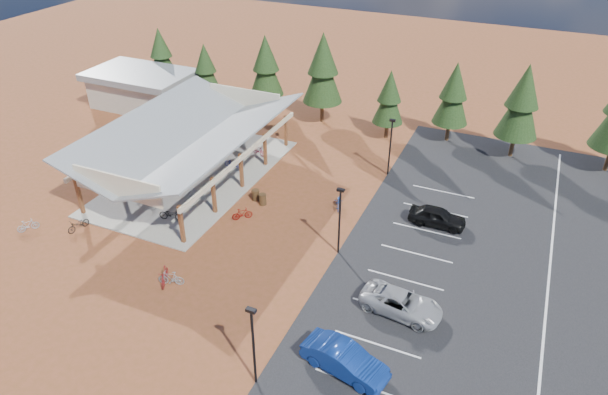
# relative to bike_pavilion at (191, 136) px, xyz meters

# --- Properties ---
(ground) EXTENTS (140.00, 140.00, 0.00)m
(ground) POSITION_rel_bike_pavilion_xyz_m (10.00, -7.00, -3.82)
(ground) COLOR brown
(ground) RESTS_ON ground
(asphalt_lot) EXTENTS (27.00, 44.00, 0.04)m
(asphalt_lot) POSITION_rel_bike_pavilion_xyz_m (28.50, -4.00, -3.80)
(asphalt_lot) COLOR black
(asphalt_lot) RESTS_ON ground
(concrete_pad) EXTENTS (10.60, 18.60, 0.10)m
(concrete_pad) POSITION_rel_bike_pavilion_xyz_m (0.00, 0.00, -3.77)
(concrete_pad) COLOR gray
(concrete_pad) RESTS_ON ground
(bike_pavilion) EXTENTS (11.65, 19.40, 4.97)m
(bike_pavilion) POSITION_rel_bike_pavilion_xyz_m (0.00, 0.00, 0.00)
(bike_pavilion) COLOR #5B251A
(bike_pavilion) RESTS_ON concrete_pad
(outbuilding) EXTENTS (11.00, 7.00, 3.90)m
(outbuilding) POSITION_rel_bike_pavilion_xyz_m (-14.00, 11.00, -1.80)
(outbuilding) COLOR #ADA593
(outbuilding) RESTS_ON ground
(lamp_post_0) EXTENTS (0.50, 0.25, 5.14)m
(lamp_post_0) POSITION_rel_bike_pavilion_xyz_m (15.00, -17.00, -0.85)
(lamp_post_0) COLOR black
(lamp_post_0) RESTS_ON ground
(lamp_post_1) EXTENTS (0.50, 0.25, 5.14)m
(lamp_post_1) POSITION_rel_bike_pavilion_xyz_m (15.00, -5.00, -0.85)
(lamp_post_1) COLOR black
(lamp_post_1) RESTS_ON ground
(lamp_post_2) EXTENTS (0.50, 0.25, 5.14)m
(lamp_post_2) POSITION_rel_bike_pavilion_xyz_m (15.00, 7.00, -0.85)
(lamp_post_2) COLOR black
(lamp_post_2) RESTS_ON ground
(trash_bin_0) EXTENTS (0.60, 0.60, 0.90)m
(trash_bin_0) POSITION_rel_bike_pavilion_xyz_m (7.35, -1.61, -3.37)
(trash_bin_0) COLOR #3D2915
(trash_bin_0) RESTS_ON ground
(trash_bin_1) EXTENTS (0.60, 0.60, 0.90)m
(trash_bin_1) POSITION_rel_bike_pavilion_xyz_m (6.53, -1.26, -3.37)
(trash_bin_1) COLOR #3D2915
(trash_bin_1) RESTS_ON ground
(pine_0) EXTENTS (3.17, 3.17, 7.39)m
(pine_0) POSITION_rel_bike_pavilion_xyz_m (-14.50, 15.66, 0.69)
(pine_0) COLOR #382314
(pine_0) RESTS_ON ground
(pine_1) EXTENTS (2.95, 2.95, 6.87)m
(pine_1) POSITION_rel_bike_pavilion_xyz_m (-7.55, 14.03, 0.37)
(pine_1) COLOR #382314
(pine_1) RESTS_ON ground
(pine_2) EXTENTS (3.55, 3.55, 8.28)m
(pine_2) POSITION_rel_bike_pavilion_xyz_m (-0.80, 15.07, 1.23)
(pine_2) COLOR #382314
(pine_2) RESTS_ON ground
(pine_3) EXTENTS (3.96, 3.96, 9.23)m
(pine_3) POSITION_rel_bike_pavilion_xyz_m (5.55, 15.07, 1.82)
(pine_3) COLOR #382314
(pine_3) RESTS_ON ground
(pine_4) EXTENTS (2.92, 2.92, 6.80)m
(pine_4) POSITION_rel_bike_pavilion_xyz_m (12.74, 14.04, 0.32)
(pine_4) COLOR #382314
(pine_4) RESTS_ON ground
(pine_5) EXTENTS (3.33, 3.33, 7.75)m
(pine_5) POSITION_rel_bike_pavilion_xyz_m (18.29, 15.83, 0.91)
(pine_5) COLOR #382314
(pine_5) RESTS_ON ground
(pine_6) EXTENTS (3.73, 3.73, 8.70)m
(pine_6) POSITION_rel_bike_pavilion_xyz_m (24.29, 14.88, 1.49)
(pine_6) COLOR #382314
(pine_6) RESTS_ON ground
(bike_0) EXTENTS (1.80, 0.71, 0.93)m
(bike_0) POSITION_rel_bike_pavilion_xyz_m (-1.31, -5.22, -3.26)
(bike_0) COLOR black
(bike_0) RESTS_ON concrete_pad
(bike_1) EXTENTS (1.87, 0.67, 1.10)m
(bike_1) POSITION_rel_bike_pavilion_xyz_m (-2.54, -2.62, -3.17)
(bike_1) COLOR #9B9DA4
(bike_1) RESTS_ON concrete_pad
(bike_2) EXTENTS (2.01, 1.07, 1.00)m
(bike_2) POSITION_rel_bike_pavilion_xyz_m (-1.72, 2.17, -3.22)
(bike_2) COLOR #243F93
(bike_2) RESTS_ON concrete_pad
(bike_3) EXTENTS (1.91, 0.98, 1.11)m
(bike_3) POSITION_rel_bike_pavilion_xyz_m (-3.55, 6.85, -3.17)
(bike_3) COLOR maroon
(bike_3) RESTS_ON concrete_pad
(bike_4) EXTENTS (2.02, 1.05, 1.01)m
(bike_4) POSITION_rel_bike_pavilion_xyz_m (2.20, -6.47, -3.22)
(bike_4) COLOR black
(bike_4) RESTS_ON concrete_pad
(bike_5) EXTENTS (1.55, 0.53, 0.92)m
(bike_5) POSITION_rel_bike_pavilion_xyz_m (2.25, -3.12, -3.26)
(bike_5) COLOR #94989C
(bike_5) RESTS_ON concrete_pad
(bike_6) EXTENTS (1.60, 0.71, 0.82)m
(bike_6) POSITION_rel_bike_pavilion_xyz_m (2.16, 2.63, -3.32)
(bike_6) COLOR navy
(bike_6) RESTS_ON concrete_pad
(bike_7) EXTENTS (1.66, 0.93, 0.96)m
(bike_7) POSITION_rel_bike_pavilion_xyz_m (3.20, 5.52, -3.24)
(bike_7) COLOR maroon
(bike_7) RESTS_ON concrete_pad
(bike_8) EXTENTS (0.98, 1.84, 0.92)m
(bike_8) POSITION_rel_bike_pavilion_xyz_m (-3.35, -10.18, -3.36)
(bike_8) COLOR black
(bike_8) RESTS_ON ground
(bike_9) EXTENTS (1.22, 1.51, 0.92)m
(bike_9) POSITION_rel_bike_pavilion_xyz_m (-6.64, -11.75, -3.36)
(bike_9) COLOR #9B9DA4
(bike_9) RESTS_ON ground
(bike_11) EXTENTS (1.25, 1.90, 1.11)m
(bike_11) POSITION_rel_bike_pavilion_xyz_m (5.99, -12.46, -3.27)
(bike_11) COLOR maroon
(bike_11) RESTS_ON ground
(bike_13) EXTENTS (1.77, 0.97, 1.02)m
(bike_13) POSITION_rel_bike_pavilion_xyz_m (6.45, -12.43, -3.31)
(bike_13) COLOR #93979C
(bike_13) RESTS_ON ground
(bike_14) EXTENTS (1.21, 1.97, 0.98)m
(bike_14) POSITION_rel_bike_pavilion_xyz_m (13.00, 0.33, -3.34)
(bike_14) COLOR navy
(bike_14) RESTS_ON ground
(bike_15) EXTENTS (1.46, 1.35, 0.93)m
(bike_15) POSITION_rel_bike_pavilion_xyz_m (6.92, -4.10, -3.36)
(bike_15) COLOR maroon
(bike_15) RESTS_ON ground
(car_1) EXTENTS (5.01, 2.59, 1.57)m
(car_1) POSITION_rel_bike_pavilion_xyz_m (18.94, -14.44, -3.00)
(car_1) COLOR navy
(car_1) RESTS_ON asphalt_lot
(car_2) EXTENTS (5.13, 2.78, 1.37)m
(car_2) POSITION_rel_bike_pavilion_xyz_m (20.50, -8.96, -3.10)
(car_2) COLOR #9C9EA3
(car_2) RESTS_ON asphalt_lot
(car_4) EXTENTS (4.18, 1.73, 1.42)m
(car_4) POSITION_rel_bike_pavilion_xyz_m (20.49, 1.07, -3.08)
(car_4) COLOR black
(car_4) RESTS_ON asphalt_lot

